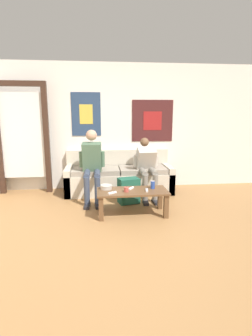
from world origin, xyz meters
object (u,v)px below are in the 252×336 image
at_px(coffee_table, 132,195).
at_px(game_controller_far_center, 131,188).
at_px(person_seated_adult, 92,163).
at_px(backpack, 129,191).
at_px(couch, 119,178).
at_px(person_seated_teen, 147,165).
at_px(pillar_candle, 126,190).
at_px(game_controller_near_right, 147,190).
at_px(drink_can_blue, 153,185).
at_px(game_controller_near_left, 112,193).
at_px(ceramic_bowl, 106,187).

relative_size(coffee_table, game_controller_far_center, 7.95).
xyz_separation_m(person_seated_adult, backpack, (0.64, -0.29, -0.47)).
bearing_deg(game_controller_far_center, couch, 94.65).
distance_m(person_seated_teen, pillar_candle, 1.07).
bearing_deg(game_controller_far_center, pillar_candle, -122.92).
xyz_separation_m(game_controller_near_right, game_controller_far_center, (-0.23, 0.13, 0.00)).
bearing_deg(coffee_table, game_controller_far_center, 98.34).
xyz_separation_m(person_seated_adult, drink_can_blue, (0.96, -0.76, -0.23)).
bearing_deg(person_seated_adult, pillar_candle, -59.40).
distance_m(couch, coffee_table, 1.24).
bearing_deg(coffee_table, couch, 94.88).
bearing_deg(person_seated_adult, person_seated_teen, 2.63).
bearing_deg(game_controller_near_left, pillar_candle, 15.50).
height_order(couch, drink_can_blue, couch).
distance_m(couch, person_seated_teen, 0.69).
distance_m(drink_can_blue, game_controller_near_left, 0.68).
bearing_deg(drink_can_blue, backpack, 124.64).
bearing_deg(game_controller_near_right, couch, 104.08).
distance_m(person_seated_adult, game_controller_near_left, 1.04).
height_order(person_seated_teen, drink_can_blue, person_seated_teen).
bearing_deg(person_seated_adult, coffee_table, -52.74).
bearing_deg(drink_can_blue, pillar_candle, -163.06).
distance_m(game_controller_near_left, game_controller_far_center, 0.37).
bearing_deg(couch, game_controller_far_center, -85.35).
height_order(person_seated_adult, pillar_candle, person_seated_adult).
relative_size(couch, game_controller_near_right, 14.24).
height_order(pillar_candle, game_controller_far_center, pillar_candle).
bearing_deg(person_seated_adult, couch, 38.42).
height_order(person_seated_adult, drink_can_blue, person_seated_adult).
bearing_deg(game_controller_far_center, game_controller_near_left, -146.89).
bearing_deg(game_controller_near_right, ceramic_bowl, 164.22).
bearing_deg(game_controller_near_right, person_seated_teen, 79.54).
distance_m(ceramic_bowl, game_controller_far_center, 0.39).
xyz_separation_m(couch, person_seated_adult, (-0.52, -0.41, 0.40)).
height_order(coffee_table, game_controller_far_center, game_controller_far_center).
height_order(drink_can_blue, game_controller_near_left, drink_can_blue).
bearing_deg(person_seated_teen, game_controller_far_center, -116.62).
xyz_separation_m(person_seated_adult, game_controller_far_center, (0.62, -0.75, -0.28)).
xyz_separation_m(person_seated_teen, ceramic_bowl, (-0.79, -0.75, -0.18)).
bearing_deg(game_controller_near_right, backpack, 109.36).
bearing_deg(game_controller_near_right, pillar_candle, -177.51).
relative_size(couch, pillar_candle, 24.59).
xyz_separation_m(ceramic_bowl, drink_can_blue, (0.73, -0.06, 0.02)).
distance_m(coffee_table, game_controller_near_left, 0.35).
xyz_separation_m(backpack, pillar_candle, (-0.11, -0.60, 0.21)).
relative_size(person_seated_adult, game_controller_near_left, 9.07).
bearing_deg(drink_can_blue, person_seated_adult, 141.82).
xyz_separation_m(person_seated_teen, game_controller_far_center, (-0.40, -0.80, -0.20)).
distance_m(coffee_table, person_seated_teen, 1.00).
height_order(coffee_table, person_seated_adult, person_seated_adult).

